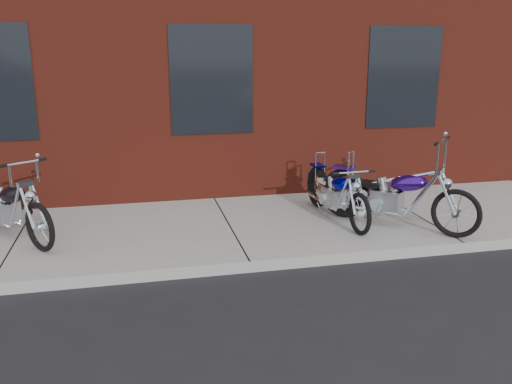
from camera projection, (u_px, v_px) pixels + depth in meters
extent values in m
plane|color=black|center=(250.00, 273.00, 6.78)|extent=(120.00, 120.00, 0.00)
cube|color=gray|center=(229.00, 229.00, 8.18)|extent=(22.00, 3.00, 0.15)
torus|color=black|center=(354.00, 195.00, 8.33)|extent=(0.64, 0.67, 0.78)
torus|color=black|center=(468.00, 215.00, 7.43)|extent=(0.54, 0.56, 0.70)
cube|color=#A1A2A4|center=(397.00, 202.00, 7.96)|extent=(0.52, 0.52, 0.32)
ellipsoid|color=#351080|center=(419.00, 184.00, 7.72)|extent=(0.61, 0.62, 0.33)
cube|color=black|center=(380.00, 185.00, 8.06)|extent=(0.40, 0.40, 0.06)
cylinder|color=silver|center=(460.00, 194.00, 7.43)|extent=(0.25, 0.26, 0.58)
cylinder|color=silver|center=(455.00, 142.00, 7.32)|extent=(0.45, 0.43, 0.03)
cylinder|color=silver|center=(360.00, 169.00, 8.18)|extent=(0.03, 0.03, 0.52)
cylinder|color=silver|center=(384.00, 207.00, 8.23)|extent=(0.70, 0.74, 0.05)
torus|color=black|center=(321.00, 189.00, 8.87)|extent=(0.19, 0.69, 0.68)
torus|color=black|center=(365.00, 217.00, 7.51)|extent=(0.11, 0.62, 0.62)
cube|color=#A1A2A4|center=(337.00, 199.00, 8.32)|extent=(0.29, 0.40, 0.28)
ellipsoid|color=#0003B3|center=(346.00, 186.00, 8.00)|extent=(0.29, 0.54, 0.29)
cube|color=beige|center=(331.00, 183.00, 8.50)|extent=(0.25, 0.28, 0.06)
cylinder|color=silver|center=(361.00, 197.00, 7.56)|extent=(0.06, 0.28, 0.51)
cylinder|color=silver|center=(359.00, 174.00, 7.59)|extent=(0.52, 0.07, 0.03)
cylinder|color=silver|center=(324.00, 168.00, 8.71)|extent=(0.02, 0.02, 0.45)
cylinder|color=silver|center=(338.00, 202.00, 8.57)|extent=(0.11, 0.85, 0.05)
torus|color=black|center=(46.00, 230.00, 6.91)|extent=(0.46, 0.57, 0.66)
cube|color=#A1A2A4|center=(10.00, 213.00, 7.50)|extent=(0.47, 0.50, 0.31)
ellipsoid|color=black|center=(18.00, 196.00, 7.24)|extent=(0.55, 0.61, 0.31)
cylinder|color=silver|center=(39.00, 208.00, 6.92)|extent=(0.21, 0.26, 0.55)
cylinder|color=silver|center=(29.00, 164.00, 6.86)|extent=(0.47, 0.36, 0.03)
cylinder|color=silver|center=(12.00, 217.00, 7.76)|extent=(0.59, 0.76, 0.05)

